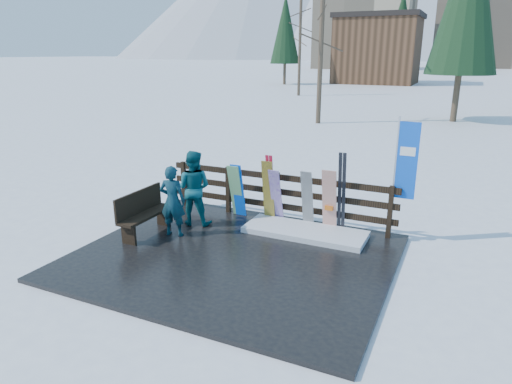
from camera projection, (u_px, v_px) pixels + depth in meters
The scene contains 18 objects.
ground at pixel (234, 258), 9.01m from camera, with size 700.00×700.00×0.00m, color white.
deck at pixel (234, 257), 9.00m from camera, with size 6.00×5.00×0.08m, color black.
fence at pixel (277, 193), 10.70m from camera, with size 5.60×0.10×1.15m.
snow_patch at pixel (305, 232), 9.98m from camera, with size 2.65×1.00×0.12m, color white.
bench at pixel (143, 211), 9.89m from camera, with size 0.41×1.50×0.97m.
snowboard_0 at pixel (238, 191), 10.87m from camera, with size 0.27×0.03×1.35m, color blue.
snowboard_1 at pixel (236, 191), 10.90m from camera, with size 0.31×0.03×1.33m, color silver.
snowboard_2 at pixel (268, 192), 10.53m from camera, with size 0.27×0.03×1.49m, color gold.
snowboard_3 at pixel (276, 196), 10.48m from camera, with size 0.26×0.03×1.36m, color silver.
snowboard_4 at pixel (307, 200), 10.17m from camera, with size 0.25×0.03×1.39m, color black.
snowboard_5 at pixel (329, 201), 9.95m from camera, with size 0.31×0.03×1.46m, color silver.
ski_pair_a at pixel (270, 188), 10.57m from camera, with size 0.17×0.25×1.61m.
ski_pair_b at pixel (342, 193), 9.86m from camera, with size 0.17×0.21×1.82m.
rental_flag at pixel (404, 165), 9.33m from camera, with size 0.45×0.04×2.60m.
person_front at pixel (173, 201), 9.74m from camera, with size 0.57×0.37×1.55m, color #12494C.
person_back at pixel (193, 188), 10.38m from camera, with size 0.84×0.65×1.73m, color #115865.
resort_buildings at pixel (469, 26), 105.63m from camera, with size 73.00×87.60×22.60m.
trees at pixel (489, 33), 45.36m from camera, with size 41.97×68.57×13.43m.
Camera 1 is at (3.89, -7.26, 3.90)m, focal length 32.00 mm.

